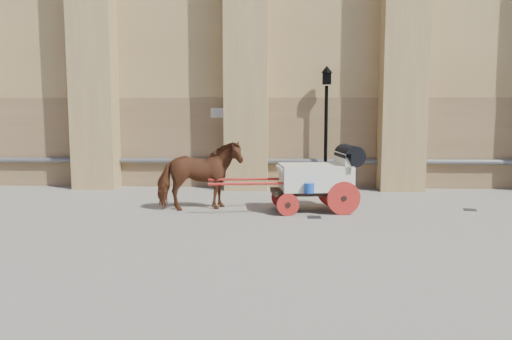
{
  "coord_description": "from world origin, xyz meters",
  "views": [
    {
      "loc": [
        0.07,
        -12.65,
        2.49
      ],
      "look_at": [
        -0.52,
        -0.03,
        1.05
      ],
      "focal_mm": 35.0,
      "sensor_mm": 36.0,
      "label": 1
    }
  ],
  "objects": [
    {
      "name": "drain_grate_far",
      "position": [
        5.01,
        0.29,
        0.01
      ],
      "size": [
        0.39,
        0.39,
        0.01
      ],
      "primitive_type": "cube",
      "rotation": [
        0.0,
        0.0,
        -0.28
      ],
      "color": "black",
      "rests_on": "ground"
    },
    {
      "name": "ground",
      "position": [
        0.0,
        0.0,
        0.0
      ],
      "size": [
        90.0,
        90.0,
        0.0
      ],
      "primitive_type": "plane",
      "color": "gray",
      "rests_on": "ground"
    },
    {
      "name": "drain_grate_near",
      "position": [
        0.92,
        -0.84,
        0.01
      ],
      "size": [
        0.33,
        0.33,
        0.01
      ],
      "primitive_type": "cube",
      "rotation": [
        0.0,
        0.0,
        -0.05
      ],
      "color": "black",
      "rests_on": "ground"
    },
    {
      "name": "horse",
      "position": [
        -1.97,
        -0.03,
        0.89
      ],
      "size": [
        2.31,
        1.58,
        1.79
      ],
      "primitive_type": "imported",
      "rotation": [
        0.0,
        0.0,
        1.89
      ],
      "color": "#5A2C19",
      "rests_on": "ground"
    },
    {
      "name": "street_lamp",
      "position": [
        1.58,
        3.56,
        2.13
      ],
      "size": [
        0.37,
        0.37,
        3.99
      ],
      "color": "black",
      "rests_on": "ground"
    },
    {
      "name": "carriage",
      "position": [
        1.12,
        -0.01,
        0.91
      ],
      "size": [
        3.95,
        1.52,
        1.69
      ],
      "rotation": [
        0.0,
        0.0,
        0.13
      ],
      "color": "black",
      "rests_on": "ground"
    }
  ]
}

